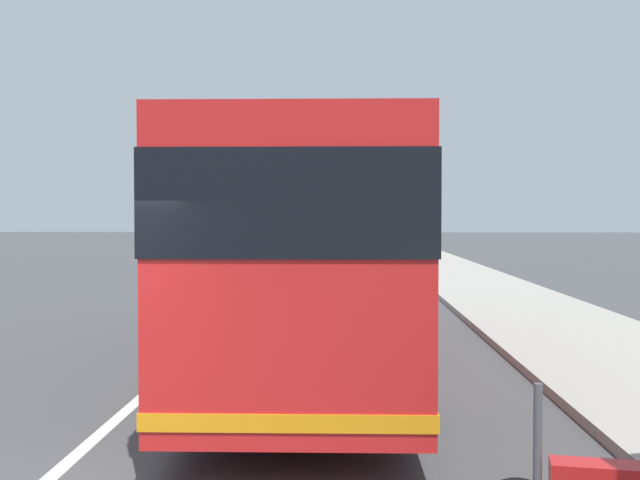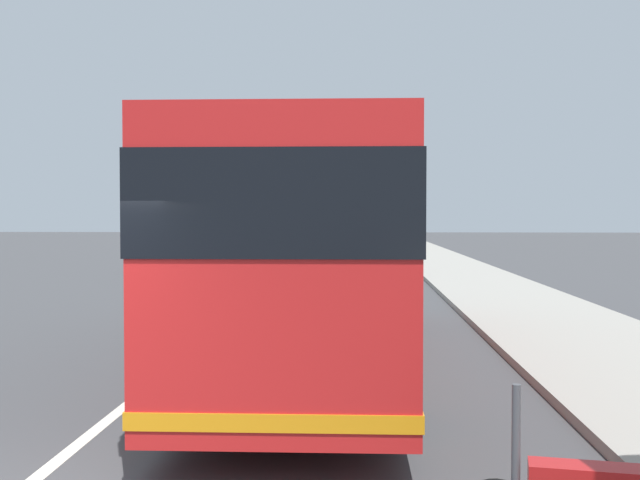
% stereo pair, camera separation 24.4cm
% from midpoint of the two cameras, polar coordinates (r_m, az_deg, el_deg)
% --- Properties ---
extents(sidewalk_curb, '(110.00, 3.60, 0.14)m').
position_cam_midpoint_polar(sidewalk_curb, '(16.18, 18.56, -6.49)').
color(sidewalk_curb, '#9E998E').
rests_on(sidewalk_curb, ground).
extents(lane_divider_line, '(110.00, 0.16, 0.01)m').
position_cam_midpoint_polar(lane_divider_line, '(15.85, -7.28, -6.83)').
color(lane_divider_line, silver).
rests_on(lane_divider_line, ground).
extents(coach_bus, '(11.87, 2.72, 3.36)m').
position_cam_midpoint_polar(coach_bus, '(12.38, -0.12, -0.23)').
color(coach_bus, red).
rests_on(coach_bus, ground).
extents(car_side_street, '(4.38, 2.11, 1.40)m').
position_cam_midpoint_polar(car_side_street, '(31.85, -6.61, -1.30)').
color(car_side_street, '#2D7238').
rests_on(car_side_street, ground).
extents(car_behind_bus, '(4.59, 1.93, 1.43)m').
position_cam_midpoint_polar(car_behind_bus, '(30.01, 2.15, -1.48)').
color(car_behind_bus, silver).
rests_on(car_behind_bus, ground).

